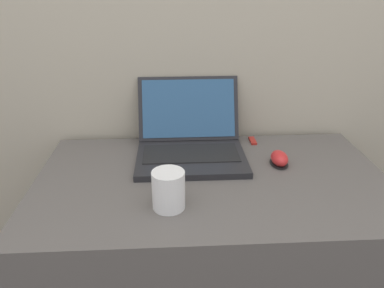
{
  "coord_description": "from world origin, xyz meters",
  "views": [
    {
      "loc": [
        -0.12,
        -0.66,
        1.26
      ],
      "look_at": [
        -0.06,
        0.37,
        0.8
      ],
      "focal_mm": 35.0,
      "sensor_mm": 36.0,
      "label": 1
    }
  ],
  "objects_px": {
    "laptop": "(190,140)",
    "computer_mouse": "(279,159)",
    "drink_cup": "(168,189)",
    "usb_stick": "(253,141)"
  },
  "relations": [
    {
      "from": "usb_stick",
      "to": "computer_mouse",
      "type": "bearing_deg",
      "value": -75.34
    },
    {
      "from": "laptop",
      "to": "drink_cup",
      "type": "bearing_deg",
      "value": -102.91
    },
    {
      "from": "usb_stick",
      "to": "laptop",
      "type": "bearing_deg",
      "value": -159.36
    },
    {
      "from": "computer_mouse",
      "to": "usb_stick",
      "type": "height_order",
      "value": "computer_mouse"
    },
    {
      "from": "laptop",
      "to": "drink_cup",
      "type": "height_order",
      "value": "laptop"
    },
    {
      "from": "drink_cup",
      "to": "laptop",
      "type": "bearing_deg",
      "value": 77.09
    },
    {
      "from": "drink_cup",
      "to": "computer_mouse",
      "type": "distance_m",
      "value": 0.42
    },
    {
      "from": "laptop",
      "to": "computer_mouse",
      "type": "bearing_deg",
      "value": -18.58
    },
    {
      "from": "laptop",
      "to": "drink_cup",
      "type": "xyz_separation_m",
      "value": [
        -0.07,
        -0.32,
        0.0
      ]
    },
    {
      "from": "drink_cup",
      "to": "computer_mouse",
      "type": "bearing_deg",
      "value": 32.36
    }
  ]
}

